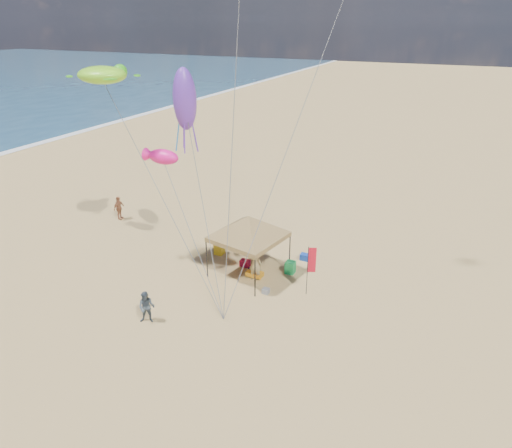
# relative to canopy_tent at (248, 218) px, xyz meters

# --- Properties ---
(ground) EXTENTS (280.00, 280.00, 0.00)m
(ground) POSITION_rel_canopy_tent_xyz_m (1.28, -4.80, -3.33)
(ground) COLOR tan
(ground) RESTS_ON ground
(canopy_tent) EXTENTS (6.36, 6.36, 4.00)m
(canopy_tent) POSITION_rel_canopy_tent_xyz_m (0.00, 0.00, 0.00)
(canopy_tent) COLOR black
(canopy_tent) RESTS_ON ground
(feather_flag) EXTENTS (0.39, 0.19, 2.72)m
(feather_flag) POSITION_rel_canopy_tent_xyz_m (3.68, -0.53, -1.49)
(feather_flag) COLOR black
(feather_flag) RESTS_ON ground
(cooler_red) EXTENTS (0.54, 0.38, 0.38)m
(cooler_red) POSITION_rel_canopy_tent_xyz_m (-0.55, 0.63, -3.14)
(cooler_red) COLOR #A80D2D
(cooler_red) RESTS_ON ground
(cooler_blue) EXTENTS (0.54, 0.38, 0.38)m
(cooler_blue) POSITION_rel_canopy_tent_xyz_m (2.29, 2.75, -3.14)
(cooler_blue) COLOR #13379A
(cooler_blue) RESTS_ON ground
(bag_navy) EXTENTS (0.69, 0.54, 0.36)m
(bag_navy) POSITION_rel_canopy_tent_xyz_m (0.26, 0.09, -3.15)
(bag_navy) COLOR #0C0D37
(bag_navy) RESTS_ON ground
(bag_orange) EXTENTS (0.54, 0.69, 0.36)m
(bag_orange) POSITION_rel_canopy_tent_xyz_m (-1.94, 3.34, -3.15)
(bag_orange) COLOR #C9830B
(bag_orange) RESTS_ON ground
(chair_green) EXTENTS (0.50, 0.50, 0.70)m
(chair_green) POSITION_rel_canopy_tent_xyz_m (2.04, 1.02, -2.98)
(chair_green) COLOR #18843C
(chair_green) RESTS_ON ground
(chair_yellow) EXTENTS (0.50, 0.50, 0.70)m
(chair_yellow) POSITION_rel_canopy_tent_xyz_m (-2.59, 1.29, -2.98)
(chair_yellow) COLOR yellow
(chair_yellow) RESTS_ON ground
(crate_grey) EXTENTS (0.34, 0.30, 0.28)m
(crate_grey) POSITION_rel_canopy_tent_xyz_m (1.65, -1.41, -3.19)
(crate_grey) COLOR slate
(crate_grey) RESTS_ON ground
(beach_cart) EXTENTS (0.90, 0.50, 0.24)m
(beach_cart) POSITION_rel_canopy_tent_xyz_m (0.46, -0.22, -3.13)
(beach_cart) COLOR orange
(beach_cart) RESTS_ON ground
(person_near_a) EXTENTS (0.75, 0.56, 1.86)m
(person_near_a) POSITION_rel_canopy_tent_xyz_m (0.56, -0.38, -2.40)
(person_near_a) COLOR tan
(person_near_a) RESTS_ON ground
(person_near_b) EXTENTS (0.95, 0.86, 1.60)m
(person_near_b) POSITION_rel_canopy_tent_xyz_m (-2.33, -5.88, -2.53)
(person_near_b) COLOR #3B4751
(person_near_b) RESTS_ON ground
(person_near_c) EXTENTS (1.27, 0.91, 1.77)m
(person_near_c) POSITION_rel_canopy_tent_xyz_m (-0.78, 1.66, -2.44)
(person_near_c) COLOR silver
(person_near_c) RESTS_ON ground
(person_far_a) EXTENTS (0.45, 1.00, 1.68)m
(person_far_a) POSITION_rel_canopy_tent_xyz_m (-11.40, 2.79, -2.49)
(person_far_a) COLOR #965939
(person_far_a) RESTS_ON ground
(turtle_kite) EXTENTS (3.05, 2.69, 0.86)m
(turtle_kite) POSITION_rel_canopy_tent_xyz_m (-7.31, -1.42, 6.94)
(turtle_kite) COLOR #80E121
(turtle_kite) RESTS_ON ground
(fish_kite) EXTENTS (1.79, 0.91, 0.79)m
(fish_kite) POSITION_rel_canopy_tent_xyz_m (-4.53, -0.74, 2.95)
(fish_kite) COLOR #FF168B
(fish_kite) RESTS_ON ground
(squid_kite) EXTENTS (1.44, 1.44, 2.97)m
(squid_kite) POSITION_rel_canopy_tent_xyz_m (-3.06, -0.64, 5.95)
(squid_kite) COLOR #6631B5
(squid_kite) RESTS_ON ground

